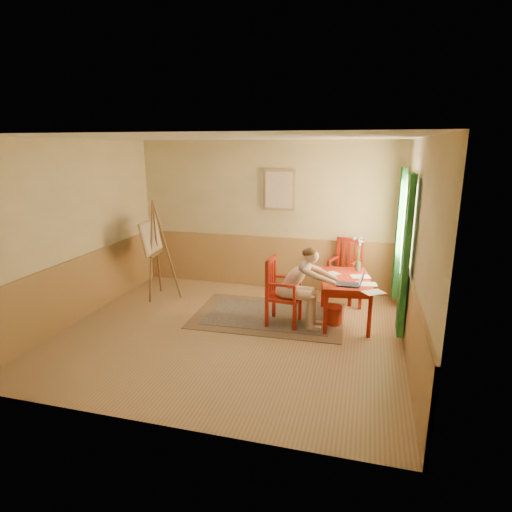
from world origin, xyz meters
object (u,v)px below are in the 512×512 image
(figure, at_px, (300,283))
(laptop, at_px, (353,282))
(chair_back, at_px, (345,270))
(easel, at_px, (153,241))
(table, at_px, (345,283))
(chair_left, at_px, (281,292))

(figure, relative_size, laptop, 3.20)
(chair_back, xyz_separation_m, easel, (-3.35, -0.76, 0.51))
(table, height_order, easel, easel)
(laptop, bearing_deg, chair_left, -179.98)
(table, distance_m, figure, 0.75)
(laptop, bearing_deg, chair_back, 97.09)
(table, bearing_deg, chair_left, -159.27)
(table, relative_size, easel, 0.72)
(chair_left, bearing_deg, easel, 165.81)
(table, bearing_deg, chair_back, 93.05)
(table, xyz_separation_m, figure, (-0.65, -0.38, 0.06))
(easel, bearing_deg, table, -4.44)
(chair_back, xyz_separation_m, laptop, (0.17, -1.38, 0.22))
(table, xyz_separation_m, chair_back, (-0.05, 1.03, -0.08))
(figure, bearing_deg, laptop, 1.46)
(figure, bearing_deg, table, 30.18)
(table, relative_size, figure, 1.03)
(laptop, bearing_deg, figure, -178.54)
(chair_left, relative_size, chair_back, 0.96)
(chair_left, xyz_separation_m, chair_back, (0.89, 1.38, 0.02))
(figure, xyz_separation_m, easel, (-2.76, 0.64, 0.36))
(figure, height_order, laptop, figure)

